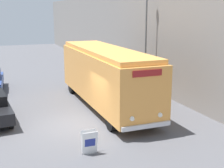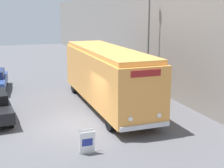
% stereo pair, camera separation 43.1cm
% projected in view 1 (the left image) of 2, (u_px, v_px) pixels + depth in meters
% --- Properties ---
extents(ground_plane, '(80.00, 80.00, 0.00)m').
position_uv_depth(ground_plane, '(73.00, 125.00, 15.48)').
color(ground_plane, '#56565B').
extents(building_wall_right, '(0.30, 60.00, 7.06)m').
position_uv_depth(building_wall_right, '(125.00, 36.00, 26.31)').
color(building_wall_right, gray).
rests_on(building_wall_right, ground_plane).
extents(vintage_bus, '(2.52, 10.44, 3.45)m').
position_uv_depth(vintage_bus, '(105.00, 75.00, 18.18)').
color(vintage_bus, black).
rests_on(vintage_bus, ground_plane).
extents(sign_board, '(0.62, 0.36, 0.95)m').
position_uv_depth(sign_board, '(89.00, 143.00, 12.35)').
color(sign_board, gray).
rests_on(sign_board, ground_plane).
extents(streetlamp, '(0.36, 0.36, 7.30)m').
position_uv_depth(streetlamp, '(146.00, 25.00, 20.93)').
color(streetlamp, '#595E60').
rests_on(streetlamp, ground_plane).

